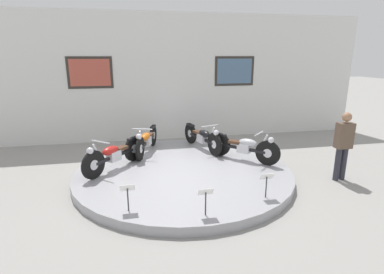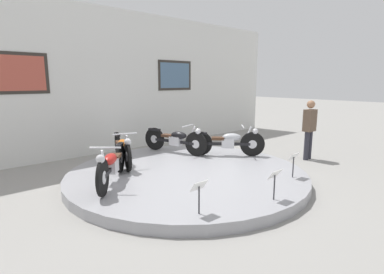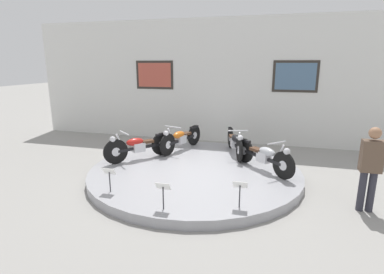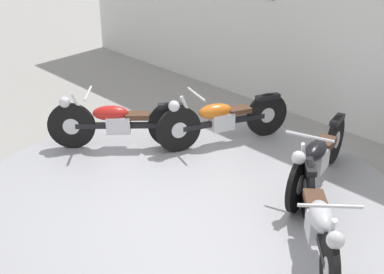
{
  "view_description": "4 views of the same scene",
  "coord_description": "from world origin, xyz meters",
  "px_view_note": "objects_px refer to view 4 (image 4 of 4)",
  "views": [
    {
      "loc": [
        -1.12,
        -6.66,
        2.83
      ],
      "look_at": [
        0.23,
        0.14,
        0.94
      ],
      "focal_mm": 28.0,
      "sensor_mm": 36.0,
      "label": 1
    },
    {
      "loc": [
        -4.08,
        -4.82,
        2.12
      ],
      "look_at": [
        0.23,
        0.09,
        0.89
      ],
      "focal_mm": 28.0,
      "sensor_mm": 36.0,
      "label": 2
    },
    {
      "loc": [
        1.75,
        -6.76,
        2.71
      ],
      "look_at": [
        -0.14,
        0.26,
        0.92
      ],
      "focal_mm": 28.0,
      "sensor_mm": 36.0,
      "label": 3
    },
    {
      "loc": [
        3.99,
        -3.39,
        3.32
      ],
      "look_at": [
        -0.12,
        0.26,
        0.86
      ],
      "focal_mm": 50.0,
      "sensor_mm": 36.0,
      "label": 4
    }
  ],
  "objects_px": {
    "motorcycle_black": "(317,156)",
    "motorcycle_silver": "(319,221)",
    "motorcycle_red": "(118,121)",
    "motorcycle_orange": "(221,118)"
  },
  "relations": [
    {
      "from": "motorcycle_orange",
      "to": "motorcycle_black",
      "type": "height_order",
      "value": "motorcycle_black"
    },
    {
      "from": "motorcycle_red",
      "to": "motorcycle_silver",
      "type": "bearing_deg",
      "value": 0.03
    },
    {
      "from": "motorcycle_red",
      "to": "motorcycle_black",
      "type": "distance_m",
      "value": 2.67
    },
    {
      "from": "motorcycle_black",
      "to": "motorcycle_red",
      "type": "bearing_deg",
      "value": -155.1
    },
    {
      "from": "motorcycle_black",
      "to": "motorcycle_orange",
      "type": "bearing_deg",
      "value": -180.0
    },
    {
      "from": "motorcycle_black",
      "to": "motorcycle_silver",
      "type": "relative_size",
      "value": 1.32
    },
    {
      "from": "motorcycle_black",
      "to": "motorcycle_silver",
      "type": "distance_m",
      "value": 1.4
    },
    {
      "from": "motorcycle_red",
      "to": "motorcycle_black",
      "type": "bearing_deg",
      "value": 24.9
    },
    {
      "from": "motorcycle_orange",
      "to": "motorcycle_red",
      "type": "bearing_deg",
      "value": -126.49
    },
    {
      "from": "motorcycle_red",
      "to": "motorcycle_silver",
      "type": "height_order",
      "value": "motorcycle_red"
    }
  ]
}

